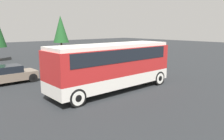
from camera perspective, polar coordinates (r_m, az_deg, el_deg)
The scene contains 5 objects.
ground_plane at distance 15.31m, azimuth 0.00°, elevation -5.36°, with size 120.00×120.00×0.00m, color #26282B.
tour_bus at distance 14.94m, azimuth 0.28°, elevation 1.87°, with size 9.14×2.67×3.24m.
parked_car_near at distance 18.89m, azimuth -25.43°, elevation -1.08°, with size 4.08×1.84×1.42m.
parked_car_mid at distance 23.03m, azimuth -2.96°, elevation 1.95°, with size 4.32×1.90×1.42m.
tree_left at distance 37.72m, azimuth -13.25°, elevation 10.36°, with size 2.55×2.55×6.35m.
Camera 1 is at (-9.65, -11.08, 4.29)m, focal length 35.00 mm.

